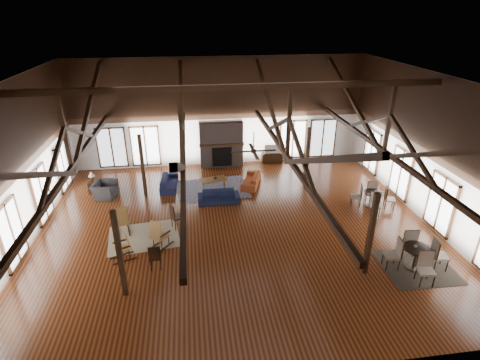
{
  "coord_description": "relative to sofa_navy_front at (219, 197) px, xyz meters",
  "views": [
    {
      "loc": [
        -1.66,
        -13.19,
        8.34
      ],
      "look_at": [
        0.29,
        1.0,
        1.67
      ],
      "focal_mm": 28.0,
      "sensor_mm": 36.0,
      "label": 1
    }
  ],
  "objects": [
    {
      "name": "floor",
      "position": [
        0.54,
        -2.22,
        -0.28
      ],
      "size": [
        16.0,
        16.0,
        0.0
      ],
      "primitive_type": "plane",
      "color": "brown",
      "rests_on": "ground"
    },
    {
      "name": "ceiling",
      "position": [
        0.54,
        -2.22,
        5.72
      ],
      "size": [
        16.0,
        14.0,
        0.02
      ],
      "primitive_type": "cube",
      "color": "black",
      "rests_on": "wall_back"
    },
    {
      "name": "wall_back",
      "position": [
        0.54,
        4.78,
        2.72
      ],
      "size": [
        16.0,
        0.02,
        6.0
      ],
      "primitive_type": "cube",
      "color": "white",
      "rests_on": "floor"
    },
    {
      "name": "wall_front",
      "position": [
        0.54,
        -9.22,
        2.72
      ],
      "size": [
        16.0,
        0.02,
        6.0
      ],
      "primitive_type": "cube",
      "color": "white",
      "rests_on": "floor"
    },
    {
      "name": "wall_left",
      "position": [
        -7.46,
        -2.22,
        2.72
      ],
      "size": [
        0.02,
        14.0,
        6.0
      ],
      "primitive_type": "cube",
      "color": "white",
      "rests_on": "floor"
    },
    {
      "name": "wall_right",
      "position": [
        8.54,
        -2.22,
        2.72
      ],
      "size": [
        0.02,
        14.0,
        6.0
      ],
      "primitive_type": "cube",
      "color": "white",
      "rests_on": "floor"
    },
    {
      "name": "roof_truss",
      "position": [
        0.54,
        -2.22,
        3.75
      ],
      "size": [
        15.6,
        14.07,
        3.14
      ],
      "color": "#301D0D",
      "rests_on": "wall_back"
    },
    {
      "name": "post_grid",
      "position": [
        0.54,
        -2.22,
        1.24
      ],
      "size": [
        8.16,
        7.16,
        3.05
      ],
      "color": "#301D0D",
      "rests_on": "floor"
    },
    {
      "name": "fireplace",
      "position": [
        0.54,
        4.45,
        1.01
      ],
      "size": [
        2.5,
        0.69,
        2.6
      ],
      "color": "brown",
      "rests_on": "floor"
    },
    {
      "name": "ceiling_fan",
      "position": [
        1.04,
        -3.22,
        3.45
      ],
      "size": [
        1.6,
        1.6,
        0.75
      ],
      "color": "black",
      "rests_on": "roof_truss"
    },
    {
      "name": "sofa_navy_front",
      "position": [
        0.0,
        0.0,
        0.0
      ],
      "size": [
        1.93,
        0.77,
        0.56
      ],
      "primitive_type": "imported",
      "rotation": [
        0.0,
        0.0,
        -0.01
      ],
      "color": "#151C3B",
      "rests_on": "floor"
    },
    {
      "name": "sofa_navy_left",
      "position": [
        -2.34,
        1.93,
        0.0
      ],
      "size": [
        1.97,
        0.88,
        0.56
      ],
      "primitive_type": "imported",
      "rotation": [
        0.0,
        0.0,
        1.51
      ],
      "color": "#151A3C",
      "rests_on": "floor"
    },
    {
      "name": "sofa_orange",
      "position": [
        1.81,
        1.68,
        -0.0
      ],
      "size": [
        2.05,
        1.34,
        0.56
      ],
      "primitive_type": "imported",
      "rotation": [
        0.0,
        0.0,
        -1.91
      ],
      "color": "#99401D",
      "rests_on": "floor"
    },
    {
      "name": "coffee_table",
      "position": [
        -0.12,
        1.59,
        0.15
      ],
      "size": [
        1.39,
        0.93,
        0.49
      ],
      "rotation": [
        0.0,
        0.0,
        0.25
      ],
      "color": "brown",
      "rests_on": "floor"
    },
    {
      "name": "vase",
      "position": [
        -0.03,
        1.57,
        0.3
      ],
      "size": [
        0.2,
        0.2,
        0.18
      ],
      "primitive_type": "imported",
      "rotation": [
        0.0,
        0.0,
        -0.16
      ],
      "color": "#B2B2B2",
      "rests_on": "coffee_table"
    },
    {
      "name": "armchair",
      "position": [
        -5.35,
        1.32,
        0.09
      ],
      "size": [
        1.3,
        1.19,
        0.74
      ],
      "primitive_type": "imported",
      "rotation": [
        0.0,
        0.0,
        1.38
      ],
      "color": "#2B2C2E",
      "rests_on": "floor"
    },
    {
      "name": "side_table_lamp",
      "position": [
        -5.99,
        1.88,
        0.14
      ],
      "size": [
        0.44,
        0.44,
        1.12
      ],
      "color": "black",
      "rests_on": "floor"
    },
    {
      "name": "rocking_chair_a",
      "position": [
        -4.06,
        -2.05,
        0.28
      ],
      "size": [
        0.7,
        1.01,
        1.19
      ],
      "rotation": [
        0.0,
        0.0,
        0.25
      ],
      "color": "#A5853E",
      "rests_on": "floor"
    },
    {
      "name": "rocking_chair_b",
      "position": [
        -2.54,
        -3.29,
        0.26
      ],
      "size": [
        0.94,
        0.99,
        1.16
      ],
      "rotation": [
        0.0,
        0.0,
        -0.7
      ],
      "color": "#A5853E",
      "rests_on": "floor"
    },
    {
      "name": "rocking_chair_c",
      "position": [
        -3.71,
        -3.76,
        0.24
      ],
      "size": [
        0.96,
        0.74,
        1.1
      ],
      "rotation": [
        0.0,
        0.0,
        1.96
      ],
      "color": "#A5853E",
      "rests_on": "floor"
    },
    {
      "name": "side_chair_a",
      "position": [
        -1.95,
        -1.99,
        0.36
      ],
      "size": [
        0.61,
        0.61,
        1.11
      ],
      "rotation": [
        0.0,
        0.0,
        -1.17
      ],
      "color": "black",
      "rests_on": "floor"
    },
    {
      "name": "side_chair_b",
      "position": [
        -2.58,
        -4.57,
        0.28
      ],
      "size": [
        0.43,
        0.43,
        0.98
      ],
      "rotation": [
        0.0,
        0.0,
        0.05
      ],
      "color": "black",
      "rests_on": "floor"
    },
    {
      "name": "cafe_table_near",
      "position": [
        6.36,
        -5.72,
        0.29
      ],
      "size": [
        2.23,
        2.23,
        1.14
      ],
      "rotation": [
        0.0,
        0.0,
        -0.15
      ],
      "color": "black",
      "rests_on": "floor"
    },
    {
      "name": "cafe_table_far",
      "position": [
        6.89,
        -1.35,
        0.23
      ],
      "size": [
        1.99,
        1.99,
        1.02
      ],
      "rotation": [
        0.0,
        0.0,
        -0.32
      ],
      "color": "black",
      "rests_on": "floor"
    },
    {
      "name": "cup_near",
      "position": [
        6.3,
        -5.67,
        0.58
      ],
      "size": [
        0.13,
        0.13,
        0.09
      ],
      "primitive_type": "imported",
      "rotation": [
        0.0,
        0.0,
        -0.22
      ],
      "color": "#B2B2B2",
      "rests_on": "cafe_table_near"
    },
    {
      "name": "cup_far",
      "position": [
        6.97,
        -1.39,
        0.5
      ],
      "size": [
        0.15,
        0.15,
        0.09
      ],
      "primitive_type": "imported",
      "rotation": [
        0.0,
        0.0,
        -0.35
      ],
      "color": "#B2B2B2",
      "rests_on": "cafe_table_far"
    },
    {
      "name": "tv_console",
      "position": [
        3.51,
        4.53,
        0.01
      ],
      "size": [
        1.18,
        0.44,
        0.59
      ],
      "primitive_type": "cube",
      "color": "black",
      "rests_on": "floor"
    },
    {
      "name": "television",
      "position": [
        3.5,
        4.53,
        0.57
      ],
      "size": [
        0.92,
        0.17,
        0.53
      ],
      "primitive_type": "imported",
      "rotation": [
        0.0,
        0.0,
        -0.05
      ],
      "color": "#B2B2B2",
      "rests_on": "tv_console"
    },
    {
      "name": "rug_tan",
      "position": [
        -3.2,
        -2.46,
        -0.28
      ],
      "size": [
        2.95,
        2.45,
        0.01
      ],
      "primitive_type": "cube",
      "rotation": [
        0.0,
        0.0,
        0.13
      ],
      "color": "tan",
      "rests_on": "floor"
    },
    {
      "name": "rug_navy",
      "position": [
        -0.21,
        1.45,
        -0.27
      ],
      "size": [
        3.69,
        2.88,
        0.01
      ],
      "primitive_type": "cube",
      "rotation": [
        0.0,
        0.0,
        0.08
      ],
      "color": "#1B1C4C",
      "rests_on": "floor"
    },
    {
      "name": "rug_dark",
      "position": [
        6.49,
        -5.72,
        -0.27
      ],
      "size": [
        2.45,
        2.23,
        0.01
      ],
      "primitive_type": "cube",
      "rotation": [
        0.0,
        0.0,
        -0.02
      ],
      "color": "black",
      "rests_on": "floor"
    }
  ]
}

